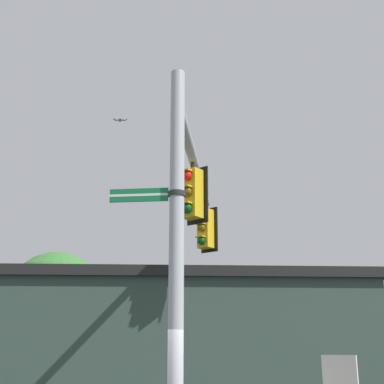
{
  "coord_description": "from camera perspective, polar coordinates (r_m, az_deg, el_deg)",
  "views": [
    {
      "loc": [
        -5.37,
        6.32,
        2.19
      ],
      "look_at": [
        1.25,
        -1.95,
        5.35
      ],
      "focal_mm": 49.97,
      "sensor_mm": 36.0,
      "label": 1
    }
  ],
  "objects": [
    {
      "name": "signal_pole",
      "position": [
        8.38,
        -1.69,
        -8.21
      ],
      "size": [
        0.24,
        0.24,
        6.83
      ],
      "primitive_type": "cylinder",
      "color": "#ADB2B7",
      "rests_on": "ground"
    },
    {
      "name": "traffic_light_mid_inner",
      "position": [
        14.38,
        1.41,
        -3.92
      ],
      "size": [
        0.54,
        0.49,
        1.31
      ],
      "color": "black"
    },
    {
      "name": "mast_arm",
      "position": [
        11.99,
        0.37,
        2.67
      ],
      "size": [
        3.46,
        5.25,
        0.21
      ],
      "primitive_type": "cylinder",
      "rotation": [
        0.0,
        1.57,
        5.28
      ],
      "color": "#ADB2B7"
    },
    {
      "name": "street_name_sign",
      "position": [
        8.69,
        -3.73,
        -0.28
      ],
      "size": [
        1.08,
        0.76,
        0.22
      ],
      "color": "#147238"
    },
    {
      "name": "storefront_building",
      "position": [
        18.88,
        -2.55,
        -16.41
      ],
      "size": [
        14.83,
        14.47,
        4.49
      ],
      "color": "#33473D",
      "rests_on": "ground"
    },
    {
      "name": "bird_flying",
      "position": [
        13.63,
        -7.66,
        7.64
      ],
      "size": [
        0.27,
        0.31,
        0.08
      ],
      "color": "gray"
    },
    {
      "name": "tree_by_storefront",
      "position": [
        20.44,
        -14.42,
        -11.34
      ],
      "size": [
        3.64,
        3.64,
        5.72
      ],
      "color": "#4C3823",
      "rests_on": "ground"
    },
    {
      "name": "traffic_light_nearest_pole",
      "position": [
        11.14,
        -0.01,
        -0.15
      ],
      "size": [
        0.54,
        0.49,
        1.31
      ],
      "color": "black"
    }
  ]
}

